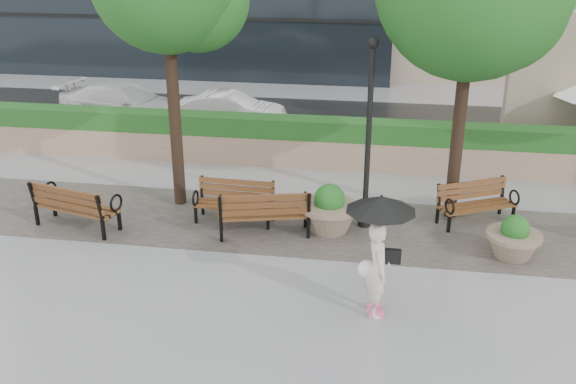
# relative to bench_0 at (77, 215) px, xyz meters

# --- Properties ---
(ground) EXTENTS (100.00, 100.00, 0.00)m
(ground) POSITION_rel_bench_0_xyz_m (5.66, -2.03, -0.31)
(ground) COLOR gray
(ground) RESTS_ON ground
(cobble_strip) EXTENTS (28.00, 3.20, 0.01)m
(cobble_strip) POSITION_rel_bench_0_xyz_m (5.66, 0.97, -0.31)
(cobble_strip) COLOR #383330
(cobble_strip) RESTS_ON ground
(hedge_wall) EXTENTS (24.00, 0.80, 1.35)m
(hedge_wall) POSITION_rel_bench_0_xyz_m (5.66, 4.97, 0.35)
(hedge_wall) COLOR tan
(hedge_wall) RESTS_ON ground
(asphalt_street) EXTENTS (40.00, 7.00, 0.00)m
(asphalt_street) POSITION_rel_bench_0_xyz_m (5.66, 8.97, -0.31)
(asphalt_street) COLOR black
(asphalt_street) RESTS_ON ground
(bench_0) EXTENTS (2.08, 1.25, 1.05)m
(bench_0) POSITION_rel_bench_0_xyz_m (0.00, 0.00, 0.00)
(bench_0) COLOR brown
(bench_0) RESTS_ON ground
(bench_1) EXTENTS (1.79, 0.77, 0.94)m
(bench_1) POSITION_rel_bench_0_xyz_m (3.37, 0.87, -0.03)
(bench_1) COLOR brown
(bench_1) RESTS_ON ground
(bench_2) EXTENTS (2.08, 1.24, 1.05)m
(bench_2) POSITION_rel_bench_0_xyz_m (4.16, 0.33, 0.00)
(bench_2) COLOR brown
(bench_2) RESTS_ON ground
(bench_3) EXTENTS (1.86, 1.42, 0.94)m
(bench_3) POSITION_rel_bench_0_xyz_m (8.76, 1.69, -0.03)
(bench_3) COLOR brown
(bench_3) RESTS_ON ground
(planter_left) EXTENTS (1.30, 1.30, 1.09)m
(planter_left) POSITION_rel_bench_0_xyz_m (5.53, 0.76, 0.12)
(planter_left) COLOR #7F6B56
(planter_left) RESTS_ON ground
(planter_right) EXTENTS (1.10, 1.10, 0.92)m
(planter_right) POSITION_rel_bench_0_xyz_m (9.33, 0.13, 0.05)
(planter_right) COLOR #7F6B56
(planter_right) RESTS_ON ground
(lamppost) EXTENTS (0.28, 0.28, 4.18)m
(lamppost) POSITION_rel_bench_0_xyz_m (6.29, 1.13, 1.53)
(lamppost) COLOR black
(lamppost) RESTS_ON ground
(car_left) EXTENTS (4.88, 2.58, 1.35)m
(car_left) POSITION_rel_bench_0_xyz_m (-2.23, 8.20, 0.36)
(car_left) COLOR silver
(car_left) RESTS_ON ground
(car_right) EXTENTS (3.67, 1.32, 1.21)m
(car_right) POSITION_rel_bench_0_xyz_m (1.49, 8.10, 0.29)
(car_right) COLOR silver
(car_right) RESTS_ON ground
(pedestrian) EXTENTS (1.18, 1.18, 2.16)m
(pedestrian) POSITION_rel_bench_0_xyz_m (6.66, -2.35, 1.00)
(pedestrian) COLOR beige
(pedestrian) RESTS_ON ground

